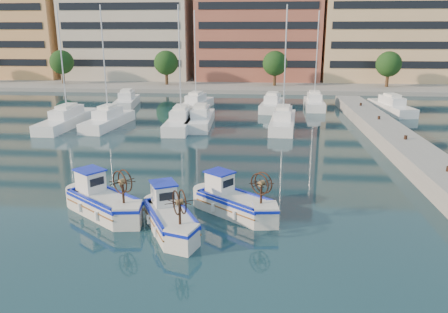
# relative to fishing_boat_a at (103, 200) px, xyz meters

# --- Properties ---
(ground) EXTENTS (300.00, 300.00, 0.00)m
(ground) POSITION_rel_fishing_boat_a_xyz_m (5.92, -0.89, -0.76)
(ground) COLOR #1B3F48
(ground) RESTS_ON ground
(quay) EXTENTS (3.00, 60.00, 1.20)m
(quay) POSITION_rel_fishing_boat_a_xyz_m (18.92, 7.11, -0.16)
(quay) COLOR gray
(quay) RESTS_ON ground
(waterfront) EXTENTS (180.00, 40.00, 25.60)m
(waterfront) POSITION_rel_fishing_boat_a_xyz_m (15.15, 64.15, 10.33)
(waterfront) COLOR gray
(waterfront) RESTS_ON ground
(yacht_marina) EXTENTS (37.45, 21.75, 11.50)m
(yacht_marina) POSITION_rel_fishing_boat_a_xyz_m (2.82, 26.87, -0.24)
(yacht_marina) COLOR white
(yacht_marina) RESTS_ON ground
(fishing_boat_a) EXTENTS (4.45, 4.01, 2.77)m
(fishing_boat_a) POSITION_rel_fishing_boat_a_xyz_m (0.00, 0.00, 0.00)
(fishing_boat_a) COLOR silver
(fishing_boat_a) RESTS_ON ground
(fishing_boat_b) EXTENTS (3.32, 4.32, 2.61)m
(fishing_boat_b) POSITION_rel_fishing_boat_a_xyz_m (3.81, -1.58, -0.04)
(fishing_boat_b) COLOR silver
(fishing_boat_b) RESTS_ON ground
(fishing_boat_c) EXTENTS (4.20, 3.83, 2.62)m
(fishing_boat_c) POSITION_rel_fishing_boat_a_xyz_m (6.67, 0.63, -0.04)
(fishing_boat_c) COLOR silver
(fishing_boat_c) RESTS_ON ground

